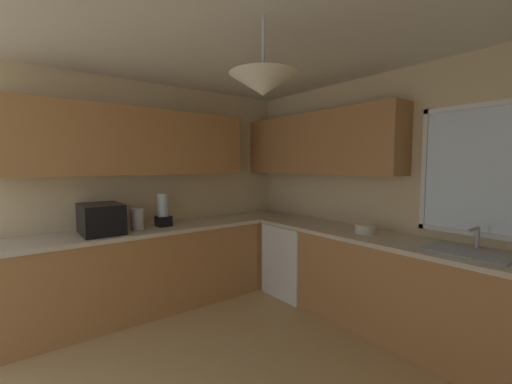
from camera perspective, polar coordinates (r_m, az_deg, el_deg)
The scene contains 9 objects.
room_shell at distance 2.75m, azimuth 4.03°, elevation 8.19°, with size 4.26×3.62×2.55m.
counter_run_left at distance 3.83m, azimuth -15.92°, elevation -12.30°, with size 0.65×3.23×0.89m.
counter_run_back at distance 3.32m, azimuth 24.31°, elevation -15.26°, with size 3.35×0.65×0.89m.
dishwasher at distance 4.05m, azimuth 7.19°, elevation -11.56°, with size 0.60×0.60×0.84m, color white.
microwave at distance 3.53m, azimuth -25.53°, elevation -4.26°, with size 0.48×0.36×0.29m, color black.
kettle at distance 3.60m, azimuth -20.04°, elevation -4.48°, with size 0.13×0.13×0.22m, color #B7B7BC.
sink_assembly at distance 3.00m, azimuth 33.29°, elevation -8.69°, with size 0.58×0.40×0.19m.
bowl at distance 3.39m, azimuth 18.56°, elevation -6.11°, with size 0.20×0.20×0.09m, color beige.
blender_appliance at distance 3.70m, azimuth -15.95°, elevation -3.30°, with size 0.15×0.15×0.36m.
Camera 1 is at (1.65, -1.33, 1.56)m, focal length 22.83 mm.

